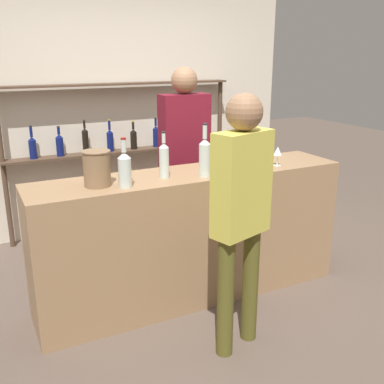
{
  "coord_description": "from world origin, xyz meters",
  "views": [
    {
      "loc": [
        -1.48,
        -2.93,
        1.9
      ],
      "look_at": [
        0.0,
        0.0,
        0.88
      ],
      "focal_mm": 42.0,
      "sensor_mm": 36.0,
      "label": 1
    }
  ],
  "objects_px": {
    "ice_bucket": "(97,168)",
    "counter_bottle_0": "(164,160)",
    "customer_center": "(241,204)",
    "counter_bottle_1": "(205,156)",
    "server_behind_counter": "(185,149)",
    "wine_glass": "(278,152)",
    "counter_bottle_2": "(125,168)"
  },
  "relations": [
    {
      "from": "counter_bottle_0",
      "to": "wine_glass",
      "type": "xyz_separation_m",
      "value": [
        0.95,
        -0.07,
        -0.02
      ]
    },
    {
      "from": "counter_bottle_0",
      "to": "counter_bottle_1",
      "type": "xyz_separation_m",
      "value": [
        0.28,
        -0.1,
        0.01
      ]
    },
    {
      "from": "counter_bottle_0",
      "to": "counter_bottle_1",
      "type": "height_order",
      "value": "counter_bottle_1"
    },
    {
      "from": "counter_bottle_0",
      "to": "ice_bucket",
      "type": "relative_size",
      "value": 1.39
    },
    {
      "from": "counter_bottle_0",
      "to": "server_behind_counter",
      "type": "bearing_deg",
      "value": 55.09
    },
    {
      "from": "counter_bottle_1",
      "to": "server_behind_counter",
      "type": "bearing_deg",
      "value": 73.68
    },
    {
      "from": "customer_center",
      "to": "ice_bucket",
      "type": "bearing_deg",
      "value": 27.62
    },
    {
      "from": "counter_bottle_2",
      "to": "customer_center",
      "type": "distance_m",
      "value": 0.82
    },
    {
      "from": "wine_glass",
      "to": "counter_bottle_0",
      "type": "bearing_deg",
      "value": 175.98
    },
    {
      "from": "wine_glass",
      "to": "customer_center",
      "type": "height_order",
      "value": "customer_center"
    },
    {
      "from": "counter_bottle_2",
      "to": "customer_center",
      "type": "bearing_deg",
      "value": -47.62
    },
    {
      "from": "ice_bucket",
      "to": "counter_bottle_0",
      "type": "bearing_deg",
      "value": -1.41
    },
    {
      "from": "counter_bottle_2",
      "to": "wine_glass",
      "type": "bearing_deg",
      "value": 1.43
    },
    {
      "from": "server_behind_counter",
      "to": "customer_center",
      "type": "bearing_deg",
      "value": -11.82
    },
    {
      "from": "counter_bottle_2",
      "to": "counter_bottle_0",
      "type": "bearing_deg",
      "value": 16.79
    },
    {
      "from": "counter_bottle_0",
      "to": "ice_bucket",
      "type": "bearing_deg",
      "value": 178.59
    },
    {
      "from": "wine_glass",
      "to": "customer_center",
      "type": "distance_m",
      "value": 0.98
    },
    {
      "from": "counter_bottle_2",
      "to": "ice_bucket",
      "type": "height_order",
      "value": "counter_bottle_2"
    },
    {
      "from": "counter_bottle_1",
      "to": "ice_bucket",
      "type": "xyz_separation_m",
      "value": [
        -0.76,
        0.11,
        -0.03
      ]
    },
    {
      "from": "wine_glass",
      "to": "customer_center",
      "type": "xyz_separation_m",
      "value": [
        -0.74,
        -0.63,
        -0.14
      ]
    },
    {
      "from": "counter_bottle_1",
      "to": "server_behind_counter",
      "type": "distance_m",
      "value": 0.9
    },
    {
      "from": "counter_bottle_2",
      "to": "wine_glass",
      "type": "distance_m",
      "value": 1.28
    },
    {
      "from": "counter_bottle_0",
      "to": "wine_glass",
      "type": "distance_m",
      "value": 0.96
    },
    {
      "from": "ice_bucket",
      "to": "server_behind_counter",
      "type": "relative_size",
      "value": 0.14
    },
    {
      "from": "counter_bottle_1",
      "to": "ice_bucket",
      "type": "bearing_deg",
      "value": 171.93
    },
    {
      "from": "counter_bottle_0",
      "to": "customer_center",
      "type": "bearing_deg",
      "value": -72.83
    },
    {
      "from": "counter_bottle_2",
      "to": "ice_bucket",
      "type": "bearing_deg",
      "value": 144.99
    },
    {
      "from": "counter_bottle_1",
      "to": "server_behind_counter",
      "type": "relative_size",
      "value": 0.22
    },
    {
      "from": "counter_bottle_1",
      "to": "customer_center",
      "type": "height_order",
      "value": "customer_center"
    },
    {
      "from": "counter_bottle_2",
      "to": "server_behind_counter",
      "type": "relative_size",
      "value": 0.19
    },
    {
      "from": "counter_bottle_2",
      "to": "server_behind_counter",
      "type": "distance_m",
      "value": 1.22
    },
    {
      "from": "customer_center",
      "to": "counter_bottle_0",
      "type": "bearing_deg",
      "value": -0.02
    }
  ]
}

